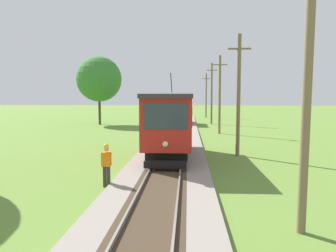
{
  "coord_description": "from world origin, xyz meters",
  "views": [
    {
      "loc": [
        1.05,
        1.05,
        3.73
      ],
      "look_at": [
        -0.18,
        21.8,
        1.84
      ],
      "focal_mm": 35.77,
      "sensor_mm": 36.0,
      "label": 1
    }
  ],
  "objects_px": {
    "red_tram": "(170,122)",
    "utility_pole_far": "(220,94)",
    "utility_pole_near_tram": "(308,73)",
    "utility_pole_distant": "(212,93)",
    "freight_car": "(180,112)",
    "utility_pole_mid": "(239,94)",
    "utility_pole_horizon": "(206,95)",
    "gravel_pile": "(148,120)",
    "track_worker": "(106,163)",
    "tree_left_near": "(99,79)"
  },
  "relations": [
    {
      "from": "red_tram",
      "to": "utility_pole_far",
      "type": "relative_size",
      "value": 1.12
    },
    {
      "from": "utility_pole_near_tram",
      "to": "utility_pole_distant",
      "type": "height_order",
      "value": "utility_pole_near_tram"
    },
    {
      "from": "freight_car",
      "to": "utility_pole_mid",
      "type": "height_order",
      "value": "utility_pole_mid"
    },
    {
      "from": "red_tram",
      "to": "utility_pole_horizon",
      "type": "xyz_separation_m",
      "value": [
        4.15,
        37.85,
        1.65
      ]
    },
    {
      "from": "utility_pole_horizon",
      "to": "gravel_pile",
      "type": "height_order",
      "value": "utility_pole_horizon"
    },
    {
      "from": "red_tram",
      "to": "utility_pole_mid",
      "type": "bearing_deg",
      "value": 15.94
    },
    {
      "from": "utility_pole_distant",
      "to": "track_worker",
      "type": "xyz_separation_m",
      "value": [
        -6.41,
        -31.01,
        -3.11
      ]
    },
    {
      "from": "freight_car",
      "to": "utility_pole_horizon",
      "type": "height_order",
      "value": "utility_pole_horizon"
    },
    {
      "from": "freight_car",
      "to": "utility_pole_far",
      "type": "xyz_separation_m",
      "value": [
        4.16,
        -10.46,
        2.36
      ]
    },
    {
      "from": "tree_left_near",
      "to": "utility_pole_far",
      "type": "bearing_deg",
      "value": -33.24
    },
    {
      "from": "utility_pole_near_tram",
      "to": "utility_pole_far",
      "type": "distance_m",
      "value": 24.12
    },
    {
      "from": "utility_pole_horizon",
      "to": "utility_pole_distant",
      "type": "bearing_deg",
      "value": -90.0
    },
    {
      "from": "utility_pole_mid",
      "to": "gravel_pile",
      "type": "height_order",
      "value": "utility_pole_mid"
    },
    {
      "from": "freight_car",
      "to": "utility_pole_mid",
      "type": "xyz_separation_m",
      "value": [
        4.16,
        -22.7,
        2.27
      ]
    },
    {
      "from": "utility_pole_mid",
      "to": "utility_pole_far",
      "type": "height_order",
      "value": "utility_pole_far"
    },
    {
      "from": "utility_pole_horizon",
      "to": "track_worker",
      "type": "xyz_separation_m",
      "value": [
        -6.41,
        -44.23,
        -2.86
      ]
    },
    {
      "from": "utility_pole_near_tram",
      "to": "track_worker",
      "type": "distance_m",
      "value": 8.41
    },
    {
      "from": "freight_car",
      "to": "utility_pole_horizon",
      "type": "distance_m",
      "value": 14.75
    },
    {
      "from": "utility_pole_near_tram",
      "to": "gravel_pile",
      "type": "distance_m",
      "value": 33.95
    },
    {
      "from": "freight_car",
      "to": "tree_left_near",
      "type": "relative_size",
      "value": 0.6
    },
    {
      "from": "tree_left_near",
      "to": "track_worker",
      "type": "bearing_deg",
      "value": -74.59
    },
    {
      "from": "utility_pole_near_tram",
      "to": "utility_pole_far",
      "type": "bearing_deg",
      "value": 90.0
    },
    {
      "from": "freight_car",
      "to": "utility_pole_horizon",
      "type": "relative_size",
      "value": 0.69
    },
    {
      "from": "freight_car",
      "to": "utility_pole_far",
      "type": "distance_m",
      "value": 11.5
    },
    {
      "from": "utility_pole_distant",
      "to": "gravel_pile",
      "type": "relative_size",
      "value": 3.1
    },
    {
      "from": "utility_pole_distant",
      "to": "utility_pole_mid",
      "type": "bearing_deg",
      "value": -90.0
    },
    {
      "from": "gravel_pile",
      "to": "tree_left_near",
      "type": "relative_size",
      "value": 0.3
    },
    {
      "from": "utility_pole_mid",
      "to": "utility_pole_far",
      "type": "distance_m",
      "value": 12.24
    },
    {
      "from": "red_tram",
      "to": "freight_car",
      "type": "bearing_deg",
      "value": 90.01
    },
    {
      "from": "red_tram",
      "to": "track_worker",
      "type": "distance_m",
      "value": 6.87
    },
    {
      "from": "utility_pole_horizon",
      "to": "tree_left_near",
      "type": "bearing_deg",
      "value": -134.11
    },
    {
      "from": "utility_pole_distant",
      "to": "utility_pole_far",
      "type": "bearing_deg",
      "value": -90.0
    },
    {
      "from": "utility_pole_horizon",
      "to": "red_tram",
      "type": "bearing_deg",
      "value": -96.26
    },
    {
      "from": "utility_pole_near_tram",
      "to": "utility_pole_distant",
      "type": "xyz_separation_m",
      "value": [
        0.0,
        35.32,
        -0.22
      ]
    },
    {
      "from": "utility_pole_near_tram",
      "to": "gravel_pile",
      "type": "relative_size",
      "value": 3.27
    },
    {
      "from": "red_tram",
      "to": "track_worker",
      "type": "relative_size",
      "value": 4.79
    },
    {
      "from": "red_tram",
      "to": "tree_left_near",
      "type": "distance_m",
      "value": 25.4
    },
    {
      "from": "freight_car",
      "to": "gravel_pile",
      "type": "bearing_deg",
      "value": -155.34
    },
    {
      "from": "freight_car",
      "to": "track_worker",
      "type": "relative_size",
      "value": 2.91
    },
    {
      "from": "red_tram",
      "to": "utility_pole_mid",
      "type": "relative_size",
      "value": 1.14
    },
    {
      "from": "gravel_pile",
      "to": "tree_left_near",
      "type": "height_order",
      "value": "tree_left_near"
    },
    {
      "from": "utility_pole_distant",
      "to": "red_tram",
      "type": "bearing_deg",
      "value": -99.57
    },
    {
      "from": "red_tram",
      "to": "utility_pole_far",
      "type": "xyz_separation_m",
      "value": [
        4.15,
        13.43,
        1.72
      ]
    },
    {
      "from": "utility_pole_near_tram",
      "to": "gravel_pile",
      "type": "xyz_separation_m",
      "value": [
        -8.11,
        32.76,
        -3.67
      ]
    },
    {
      "from": "utility_pole_mid",
      "to": "utility_pole_far",
      "type": "relative_size",
      "value": 0.98
    },
    {
      "from": "gravel_pile",
      "to": "utility_pole_distant",
      "type": "bearing_deg",
      "value": 17.54
    },
    {
      "from": "red_tram",
      "to": "utility_pole_near_tram",
      "type": "height_order",
      "value": "utility_pole_near_tram"
    },
    {
      "from": "utility_pole_horizon",
      "to": "freight_car",
      "type": "bearing_deg",
      "value": -106.57
    },
    {
      "from": "freight_car",
      "to": "tree_left_near",
      "type": "bearing_deg",
      "value": -174.63
    },
    {
      "from": "red_tram",
      "to": "utility_pole_distant",
      "type": "bearing_deg",
      "value": 80.43
    }
  ]
}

